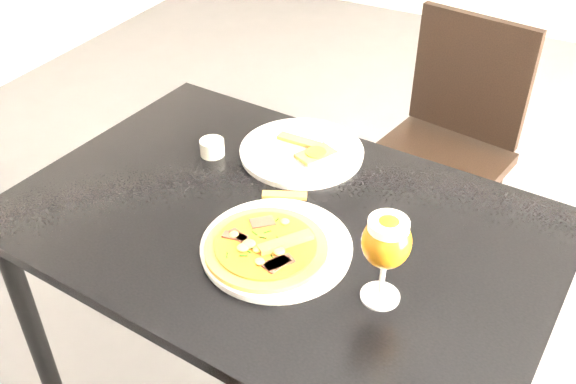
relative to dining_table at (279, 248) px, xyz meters
The scene contains 10 objects.
ground 0.71m from the dining_table, 59.66° to the left, with size 6.00×6.00×0.00m, color #57575A.
dining_table is the anchor object (origin of this frame).
chair_far 0.91m from the dining_table, 80.09° to the left, with size 0.49×0.49×0.90m.
plate_main 0.15m from the dining_table, 63.74° to the right, with size 0.31×0.31×0.02m, color white.
pizza 0.17m from the dining_table, 72.82° to the right, with size 0.25×0.25×0.03m.
plate_second 0.28m from the dining_table, 105.47° to the left, with size 0.31×0.31×0.02m, color white.
crust_scraps 0.28m from the dining_table, 100.40° to the left, with size 0.17×0.11×0.01m.
loose_crust 0.12m from the dining_table, 108.29° to the left, with size 0.10×0.02×0.01m, color #A05B26.
sauce_cup 0.33m from the dining_table, 151.09° to the left, with size 0.06×0.06×0.04m.
beer_glass 0.39m from the dining_table, 22.83° to the right, with size 0.09×0.09×0.19m.
Camera 1 is at (0.40, -1.20, 1.65)m, focal length 40.00 mm.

